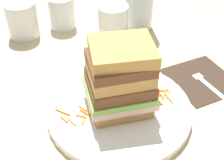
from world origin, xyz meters
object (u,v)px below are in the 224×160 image
Objects in this scene: knife at (26,141)px; sandwich at (120,79)px; empty_tumbler_0 at (22,20)px; empty_tumbler_1 at (62,12)px; main_plate at (119,109)px; napkin_dark at (200,78)px; fork at (208,83)px; juice_glass at (113,26)px.

sandwich is at bearing -2.22° from knife.
sandwich is 1.51× the size of empty_tumbler_0.
sandwich is at bearing -91.81° from empty_tumbler_1.
empty_tumbler_1 is at bearing 61.99° from knife.
sandwich reaches higher than empty_tumbler_0.
main_plate is 1.97× the size of napkin_dark.
sandwich is 0.80× the size of fork.
empty_tumbler_0 is (-0.09, 0.35, -0.04)m from sandwich.
napkin_dark is 1.63× the size of empty_tumbler_1.
juice_glass is at bearing -55.48° from empty_tumbler_1.
napkin_dark is at bearing -64.50° from juice_glass.
napkin_dark is 0.02m from fork.
empty_tumbler_1 is (0.01, 0.35, 0.03)m from main_plate.
knife is 2.11× the size of juice_glass.
empty_tumbler_0 is (-0.29, 0.34, 0.04)m from napkin_dark.
napkin_dark is 1.53× the size of empty_tumbler_0.
sandwich is (0.00, 0.00, 0.07)m from main_plate.
main_plate is at bearing -2.32° from knife.
main_plate is at bearing -91.93° from empty_tumbler_1.
juice_glass reaches higher than knife.
empty_tumbler_0 is at bearing 146.31° from juice_glass.
juice_glass is 0.23m from empty_tumbler_0.
napkin_dark is 0.67× the size of knife.
napkin_dark is at bearing 92.28° from fork.
empty_tumbler_1 is at bearing 117.63° from fork.
juice_glass is at bearing 39.16° from knife.
sandwich is at bearing 177.84° from fork.
fork is at bearing -2.07° from main_plate.
fork is 0.41m from empty_tumbler_1.
empty_tumbler_1 reaches higher than napkin_dark.
empty_tumbler_0 is at bearing 76.57° from knife.
empty_tumbler_1 is (0.18, 0.35, 0.04)m from knife.
fork is 0.46m from empty_tumbler_0.
knife is at bearing -118.01° from empty_tumbler_1.
empty_tumbler_1 is at bearing 119.05° from napkin_dark.
knife is (-0.37, -0.01, 0.00)m from napkin_dark.
empty_tumbler_0 is at bearing 128.87° from fork.
juice_glass reaches higher than fork.
juice_glass is at bearing 66.60° from main_plate.
fork is 0.83× the size of knife.
juice_glass is at bearing 115.50° from napkin_dark.
napkin_dark is 0.37m from knife.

